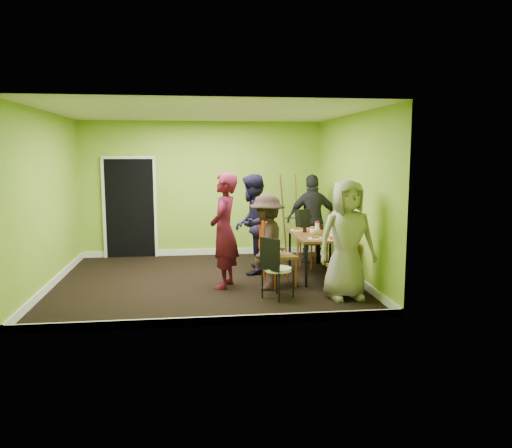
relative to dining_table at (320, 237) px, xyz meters
The scene contains 28 objects.
ground 2.09m from the dining_table, behind, with size 5.00×5.00×0.00m, color black.
room_walls 2.02m from the dining_table, behind, with size 5.04×4.54×2.82m.
dining_table is the anchor object (origin of this frame).
chair_left_far 0.97m from the dining_table, 164.14° to the left, with size 0.51×0.51×1.02m.
chair_left_near 1.01m from the dining_table, 147.62° to the right, with size 0.50×0.50×1.03m.
chair_back_end 0.92m from the dining_table, 88.90° to the left, with size 0.60×0.64×1.08m.
chair_front_end 1.13m from the dining_table, 84.72° to the right, with size 0.44×0.44×0.89m.
chair_bentwood 1.64m from the dining_table, 127.77° to the right, with size 0.51×0.51×0.93m.
easel 1.70m from the dining_table, 93.26° to the left, with size 0.70×0.65×1.74m.
plate_near_left 0.55m from the dining_table, 124.08° to the left, with size 0.24×0.24×0.01m, color white.
plate_near_right 0.52m from the dining_table, 113.04° to the right, with size 0.24×0.24×0.01m, color white.
plate_far_back 0.58m from the dining_table, 85.63° to the left, with size 0.26×0.26×0.01m, color white.
plate_far_front 0.63m from the dining_table, 83.87° to the right, with size 0.24×0.24×0.01m, color white.
plate_wall_back 0.34m from the dining_table, 34.65° to the left, with size 0.25×0.25×0.01m, color white.
plate_wall_front 0.31m from the dining_table, 33.94° to the right, with size 0.25×0.25×0.01m, color white.
thermos 0.17m from the dining_table, 146.23° to the right, with size 0.07×0.07×0.20m, color white.
blue_bottle 0.48m from the dining_table, 56.28° to the right, with size 0.08×0.08×0.18m, color blue.
orange_bottle 0.27m from the dining_table, 121.89° to the left, with size 0.03×0.03×0.07m, color #DB5014.
glass_mid 0.32m from the dining_table, 136.30° to the left, with size 0.07×0.07×0.09m, color black.
glass_back 0.53m from the dining_table, 71.95° to the left, with size 0.07×0.07×0.10m, color black.
glass_front 0.58m from the dining_table, 77.24° to the right, with size 0.07×0.07×0.09m, color black.
cup_a 0.20m from the dining_table, 141.15° to the right, with size 0.13×0.13×0.10m, color white.
cup_b 0.27m from the dining_table, 13.08° to the left, with size 0.09×0.09×0.08m, color white.
person_standing 1.79m from the dining_table, 162.96° to the right, with size 0.67×0.44×1.83m, color #550E26.
person_left_far 1.22m from the dining_table, 161.33° to the left, with size 0.86×0.67×1.78m, color black.
person_left_near 1.25m from the dining_table, 145.87° to the right, with size 0.98×0.56×1.51m, color #312121.
person_back_end 1.10m from the dining_table, 82.76° to the left, with size 1.02×0.42×1.74m, color black.
person_front_end 1.38m from the dining_table, 87.74° to the right, with size 0.86×0.56×1.77m, color gray.
Camera 1 is at (-0.21, -8.25, 2.13)m, focal length 35.00 mm.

